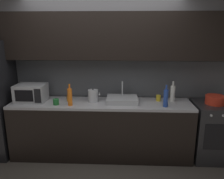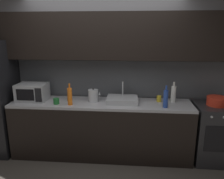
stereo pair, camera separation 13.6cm
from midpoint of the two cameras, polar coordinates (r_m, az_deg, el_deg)
name	(u,v)px [view 2 (the right image)]	position (r m, az deg, el deg)	size (l,w,h in m)	color
back_wall	(103,58)	(3.68, -1.21, 7.88)	(4.55, 0.44, 2.50)	slate
counter_run	(101,129)	(3.69, -1.61, -9.89)	(2.81, 0.60, 0.90)	black
oven_range	(213,133)	(3.91, 25.09, -9.89)	(0.60, 0.62, 0.90)	#232326
microwave	(32,92)	(3.79, -18.45, -0.60)	(0.46, 0.35, 0.27)	#A8AAAF
sink_basin	(122,100)	(3.52, 3.72, -2.57)	(0.48, 0.38, 0.30)	#ADAFB5
kettle	(93,96)	(3.54, -3.63, -1.55)	(0.19, 0.16, 0.21)	#B7BABF
wine_bottle_orange	(70,96)	(3.41, -9.47, -1.70)	(0.07, 0.07, 0.33)	orange
wine_bottle_blue	(166,99)	(3.36, 14.52, -2.23)	(0.07, 0.07, 0.33)	#234299
wine_bottle_white	(173,94)	(3.65, 16.26, -1.06)	(0.07, 0.07, 0.32)	silver
mug_yellow	(159,99)	(3.64, 12.80, -2.26)	(0.07, 0.07, 0.09)	gold
mug_amber	(70,98)	(3.64, -9.58, -2.08)	(0.07, 0.07, 0.09)	#B27019
mug_green	(56,101)	(3.52, -12.79, -2.89)	(0.09, 0.09, 0.09)	#1E6B2D
cooking_pot	(217,101)	(3.74, 25.86, -2.66)	(0.29, 0.29, 0.13)	red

